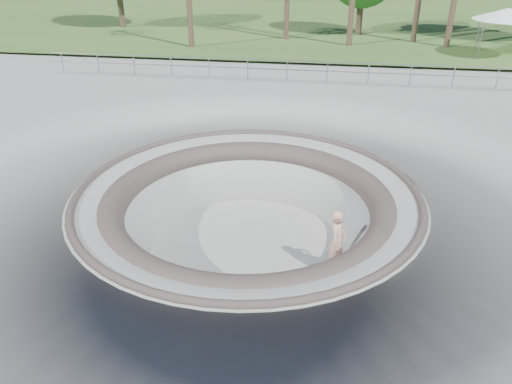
{
  "coord_description": "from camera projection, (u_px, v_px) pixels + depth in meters",
  "views": [
    {
      "loc": [
        2.21,
        -12.84,
        6.84
      ],
      "look_at": [
        0.22,
        0.27,
        -0.1
      ],
      "focal_mm": 35.0,
      "sensor_mm": 36.0,
      "label": 1
    }
  ],
  "objects": [
    {
      "name": "ground",
      "position": [
        247.0,
        193.0,
        14.72
      ],
      "size": [
        180.0,
        180.0,
        0.0
      ],
      "primitive_type": "plane",
      "color": "gray",
      "rests_on": "ground"
    },
    {
      "name": "skate_bowl",
      "position": [
        248.0,
        244.0,
        15.57
      ],
      "size": [
        14.0,
        14.0,
        4.1
      ],
      "color": "gray",
      "rests_on": "ground"
    },
    {
      "name": "grass_strip",
      "position": [
        311.0,
        15.0,
        44.39
      ],
      "size": [
        180.0,
        36.0,
        0.12
      ],
      "color": "#325522",
      "rests_on": "ground"
    },
    {
      "name": "distant_hills",
      "position": [
        345.0,
        47.0,
        67.54
      ],
      "size": [
        103.2,
        45.0,
        28.6
      ],
      "color": "brown",
      "rests_on": "ground"
    },
    {
      "name": "safety_railing",
      "position": [
        287.0,
        70.0,
        24.91
      ],
      "size": [
        25.0,
        0.06,
        1.03
      ],
      "color": "gray",
      "rests_on": "ground"
    },
    {
      "name": "skateboard",
      "position": [
        335.0,
        269.0,
        14.41
      ],
      "size": [
        0.94,
        0.45,
        0.09
      ],
      "color": "brown",
      "rests_on": "ground"
    },
    {
      "name": "skater",
      "position": [
        337.0,
        241.0,
        13.96
      ],
      "size": [
        0.67,
        0.82,
        1.92
      ],
      "primitive_type": "imported",
      "rotation": [
        0.0,
        0.0,
        1.21
      ],
      "color": "#D4A389",
      "rests_on": "skateboard"
    },
    {
      "name": "canopy_white",
      "position": [
        508.0,
        14.0,
        28.46
      ],
      "size": [
        5.28,
        5.28,
        2.71
      ],
      "color": "gray",
      "rests_on": "ground"
    }
  ]
}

